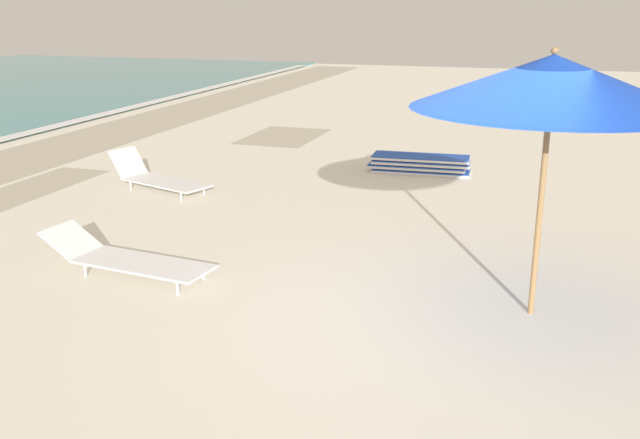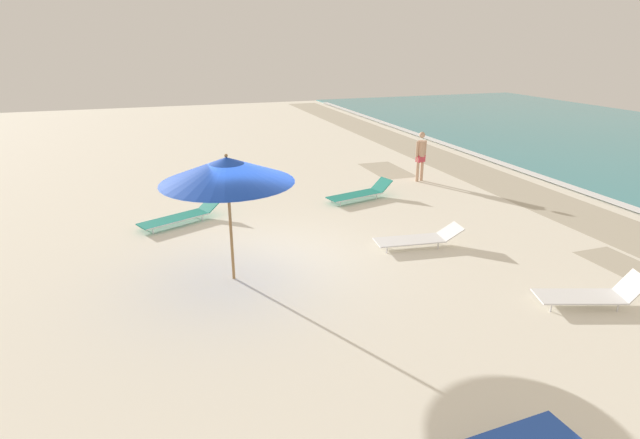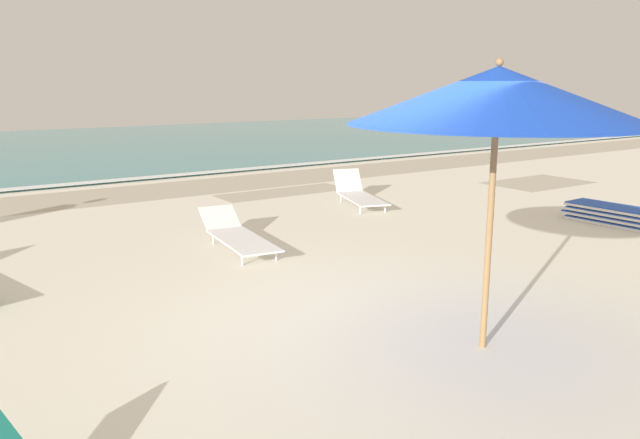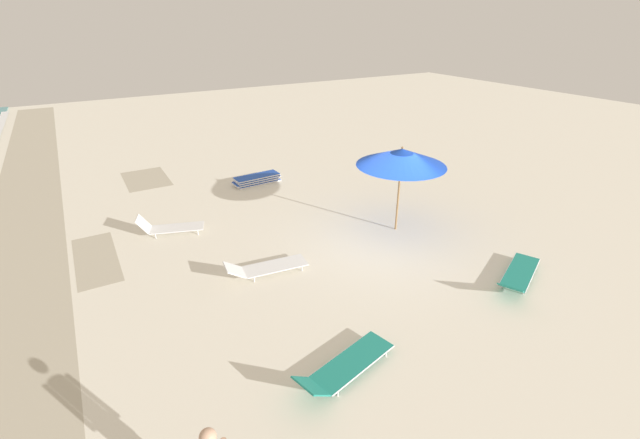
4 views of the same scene
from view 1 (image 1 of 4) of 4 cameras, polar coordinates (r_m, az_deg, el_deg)
ground_plane at (r=7.42m, az=9.21°, el=-8.56°), size 60.00×60.00×0.16m
beach_umbrella at (r=7.17m, az=18.07°, el=10.38°), size 2.68×2.68×2.69m
lounger_stack at (r=13.66m, az=8.00°, el=4.43°), size 0.71×1.95×0.32m
sun_lounger_beside_umbrella at (r=12.48m, az=-12.88°, el=3.27°), size 1.19×2.02×0.63m
sun_lounger_near_water_right at (r=8.69m, az=-15.19°, el=-3.02°), size 0.85×2.21×0.47m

